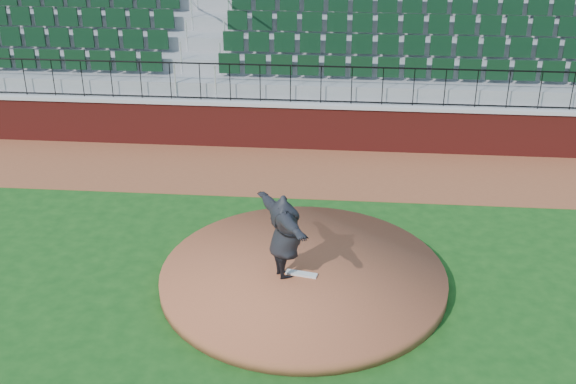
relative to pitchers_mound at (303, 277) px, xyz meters
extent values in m
plane|color=#154413|center=(-0.40, -0.23, -0.12)|extent=(90.00, 90.00, 0.00)
cube|color=brown|center=(-0.40, 5.17, -0.12)|extent=(34.00, 3.20, 0.01)
cube|color=maroon|center=(-0.40, 6.77, 0.47)|extent=(34.00, 0.35, 1.20)
cube|color=#B7B7B7|center=(-0.40, 6.77, 1.12)|extent=(34.00, 0.45, 0.10)
cube|color=maroon|center=(-0.40, 12.30, 2.62)|extent=(34.00, 0.50, 5.50)
cylinder|color=brown|center=(0.00, 0.00, 0.00)|extent=(5.44, 5.44, 0.25)
cube|color=silver|center=(-0.03, -0.11, 0.14)|extent=(0.61, 0.27, 0.04)
imported|color=black|center=(-0.33, -0.17, 0.97)|extent=(1.48, 2.11, 1.70)
camera|label=1|loc=(0.72, -11.76, 7.56)|focal=45.44mm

